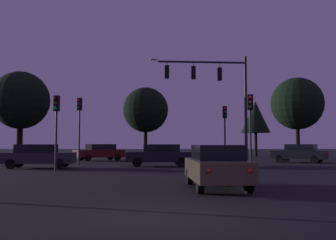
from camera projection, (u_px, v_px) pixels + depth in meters
name	position (u px, v px, depth m)	size (l,w,h in m)	color
ground_plane	(157.00, 162.00, 32.95)	(168.00, 168.00, 0.00)	black
traffic_signal_mast_arm	(216.00, 87.00, 27.36)	(6.76, 0.60, 7.63)	#232326
traffic_light_corner_left	(79.00, 118.00, 28.18)	(0.36, 0.38, 4.83)	#232326
traffic_light_corner_right	(225.00, 123.00, 29.61)	(0.30, 0.35, 4.37)	#232326
traffic_light_median	(56.00, 117.00, 22.73)	(0.36, 0.38, 4.33)	#232326
traffic_light_far_side	(250.00, 117.00, 22.66)	(0.30, 0.35, 4.38)	#232326
car_nearside_lane	(216.00, 166.00, 13.84)	(1.91, 4.44, 1.52)	#473828
car_crossing_left	(159.00, 155.00, 27.34)	(4.71, 2.08, 1.52)	black
car_crossing_right	(38.00, 156.00, 25.35)	(4.64, 2.04, 1.52)	#232328
car_far_lane	(100.00, 152.00, 36.57)	(4.75, 3.90, 1.52)	#4C0F0F
car_parked_lot	(300.00, 153.00, 32.70)	(4.54, 3.91, 1.52)	black
tree_behind_sign	(146.00, 110.00, 42.40)	(4.83, 4.83, 7.60)	black
tree_left_far	(297.00, 104.00, 42.07)	(5.54, 5.54, 8.59)	black
tree_center_horizon	(255.00, 117.00, 48.73)	(3.55, 3.55, 6.78)	black
tree_right_cluster	(21.00, 101.00, 33.30)	(4.85, 4.85, 7.64)	black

